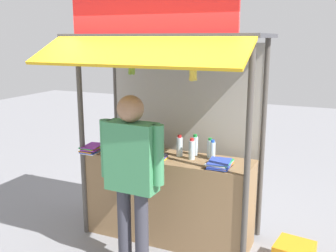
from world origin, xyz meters
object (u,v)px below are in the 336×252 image
water_bottle_far_left (192,149)px  magazine_stack_center (153,158)px  water_bottle_rear_center (180,146)px  magazine_stack_left (220,164)px  magazine_stack_mid_right (93,149)px  banana_bunch_inner_right (132,67)px  water_bottle_back_right (213,150)px  vendor_person (132,168)px  water_bottle_right (195,145)px  water_bottle_front_left (210,148)px  banana_bunch_leftmost (193,73)px  magazine_stack_far_right (122,152)px  water_bottle_mid_left (151,139)px

water_bottle_far_left → magazine_stack_center: (-0.37, -0.21, -0.08)m
water_bottle_rear_center → magazine_stack_left: water_bottle_rear_center is taller
water_bottle_far_left → water_bottle_rear_center: bearing=163.1°
magazine_stack_mid_right → banana_bunch_inner_right: size_ratio=1.10×
magazine_stack_mid_right → magazine_stack_center: magazine_stack_mid_right is taller
magazine_stack_center → water_bottle_back_right: bearing=26.1°
water_bottle_far_left → water_bottle_rear_center: 0.17m
banana_bunch_inner_right → vendor_person: 1.01m
water_bottle_back_right → water_bottle_far_left: bearing=-160.3°
magazine_stack_mid_right → banana_bunch_inner_right: banana_bunch_inner_right is taller
water_bottle_rear_center → water_bottle_right: size_ratio=1.02×
magazine_stack_mid_right → water_bottle_rear_center: bearing=14.7°
water_bottle_far_left → banana_bunch_inner_right: bearing=-142.3°
water_bottle_front_left → magazine_stack_center: size_ratio=0.69×
water_bottle_far_left → banana_bunch_leftmost: (0.15, -0.39, 0.87)m
banana_bunch_leftmost → vendor_person: (-0.48, -0.34, -0.90)m
water_bottle_front_left → water_bottle_rear_center: water_bottle_rear_center is taller
water_bottle_far_left → magazine_stack_far_right: size_ratio=0.79×
magazine_stack_center → banana_bunch_inner_right: banana_bunch_inner_right is taller
water_bottle_back_right → magazine_stack_far_right: (-0.97, -0.29, -0.06)m
water_bottle_front_left → vendor_person: (-0.49, -0.89, -0.02)m
water_bottle_front_left → water_bottle_mid_left: bearing=177.6°
water_bottle_rear_center → magazine_stack_far_right: 0.65m
water_bottle_front_left → magazine_stack_left: water_bottle_front_left is taller
water_bottle_back_right → water_bottle_mid_left: water_bottle_mid_left is taller
water_bottle_right → magazine_stack_center: (-0.34, -0.37, -0.08)m
water_bottle_far_left → water_bottle_mid_left: size_ratio=0.88×
magazine_stack_left → banana_bunch_inner_right: bearing=-163.5°
banana_bunch_leftmost → banana_bunch_inner_right: bearing=180.0°
water_bottle_rear_center → banana_bunch_inner_right: 1.06m
water_bottle_mid_left → magazine_stack_center: (0.22, -0.39, -0.10)m
magazine_stack_left → magazine_stack_center: size_ratio=0.94×
banana_bunch_leftmost → vendor_person: 1.08m
water_bottle_rear_center → magazine_stack_center: 0.34m
magazine_stack_center → banana_bunch_inner_right: size_ratio=1.18×
water_bottle_mid_left → water_bottle_rear_center: size_ratio=1.10×
banana_bunch_leftmost → water_bottle_rear_center: bearing=125.0°
water_bottle_right → magazine_stack_mid_right: 1.19m
magazine_stack_center → vendor_person: (0.03, -0.53, 0.05)m
water_bottle_rear_center → magazine_stack_left: (0.52, -0.19, -0.08)m
water_bottle_far_left → banana_bunch_leftmost: size_ratio=0.77×
water_bottle_back_right → magazine_stack_mid_right: water_bottle_back_right is taller
water_bottle_rear_center → magazine_stack_mid_right: (-0.99, -0.26, -0.07)m
water_bottle_far_left → water_bottle_mid_left: water_bottle_mid_left is taller
water_bottle_front_left → banana_bunch_leftmost: bearing=-91.3°
water_bottle_front_left → water_bottle_back_right: bearing=-54.0°
magazine_stack_left → banana_bunch_leftmost: 1.00m
magazine_stack_center → banana_bunch_leftmost: 1.10m
water_bottle_far_left → vendor_person: 0.81m
magazine_stack_mid_right → water_bottle_right: bearing=18.4°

